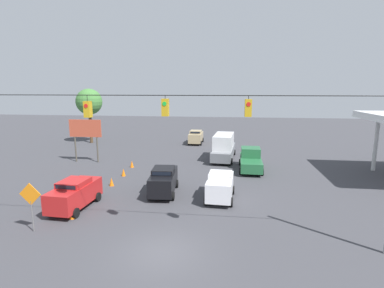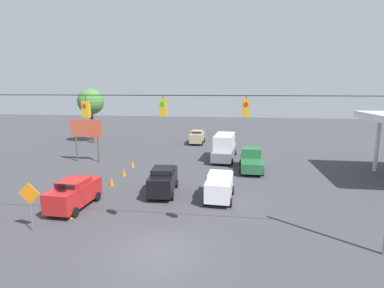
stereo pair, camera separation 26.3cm
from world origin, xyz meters
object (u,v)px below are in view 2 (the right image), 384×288
Objects in this scene: box_truck_grey_oncoming_deep at (224,147)px; work_zone_sign at (30,197)px; traffic_cone_second at (94,195)px; traffic_cone_nearest at (71,213)px; sedan_red_parked_shoulder at (74,193)px; sedan_black_withflow_mid at (163,180)px; traffic_cone_fifth at (132,164)px; roadside_billboard at (86,131)px; pickup_truck_green_oncoming_far at (251,160)px; tree_horizon_left at (91,102)px; overhead_signal_span at (164,145)px; sedan_white_crossing_near at (220,186)px; traffic_cone_third at (112,181)px; sedan_tan_withflow_deep at (197,137)px; traffic_cone_fourth at (124,172)px.

work_zone_sign is (10.23, 18.79, 0.57)m from box_truck_grey_oncoming_deep.
traffic_cone_nearest is at bearing 91.34° from traffic_cone_second.
sedan_red_parked_shoulder is 18.09m from box_truck_grey_oncoming_deep.
sedan_black_withflow_mid is 8.60m from traffic_cone_fifth.
pickup_truck_green_oncoming_far is at bearing 176.68° from roadside_billboard.
traffic_cone_fifth is at bearing 163.66° from roadside_billboard.
box_truck_grey_oncoming_deep is 21.55m from tree_horizon_left.
sedan_red_parked_shoulder is at bearing -26.11° from overhead_signal_span.
box_truck_grey_oncoming_deep is at bearing -118.56° from work_zone_sign.
traffic_cone_nearest is at bearing 112.80° from roadside_billboard.
sedan_white_crossing_near is 9.98m from sedan_red_parked_shoulder.
sedan_red_parked_shoulder is 6.46× the size of traffic_cone_third.
sedan_black_withflow_mid is at bearing 140.20° from roadside_billboard.
sedan_white_crossing_near is 12.04m from work_zone_sign.
sedan_black_withflow_mid is at bearing -157.42° from traffic_cone_second.
box_truck_grey_oncoming_deep reaches higher than traffic_cone_second.
sedan_black_withflow_mid is 1.07× the size of sedan_tan_withflow_deep.
traffic_cone_fourth is 11.22m from work_zone_sign.
traffic_cone_third is at bearing -98.73° from work_zone_sign.
sedan_red_parked_shoulder is 4.85m from traffic_cone_third.
sedan_white_crossing_near is 5.64× the size of traffic_cone_fourth.
work_zone_sign is at bearing 77.81° from sedan_tan_withflow_deep.
pickup_truck_green_oncoming_far is 15.01m from sedan_tan_withflow_deep.
traffic_cone_second is 5.98m from traffic_cone_fourth.
traffic_cone_second is at bearing -37.97° from overhead_signal_span.
overhead_signal_span is at bearing 153.89° from sedan_red_parked_shoulder.
traffic_cone_second is 12.47m from roadside_billboard.
sedan_tan_withflow_deep is 17.66m from traffic_cone_fourth.
tree_horizon_left is at bearing -50.89° from traffic_cone_fifth.
traffic_cone_fifth is 17.32m from tree_horizon_left.
traffic_cone_nearest is 0.15× the size of roadside_billboard.
traffic_cone_third is at bearing 28.96° from pickup_truck_green_oncoming_far.
box_truck_grey_oncoming_deep is 11.91m from traffic_cone_fourth.
sedan_red_parked_shoulder is at bearing 113.08° from tree_horizon_left.
sedan_red_parked_shoulder is 25.15m from sedan_tan_withflow_deep.
traffic_cone_third is 0.24× the size of work_zone_sign.
traffic_cone_second is (0.07, -3.18, 0.00)m from traffic_cone_nearest.
traffic_cone_fourth is 19.76m from tree_horizon_left.
pickup_truck_green_oncoming_far reaches higher than sedan_tan_withflow_deep.
sedan_black_withflow_mid is (4.31, 11.80, -0.37)m from box_truck_grey_oncoming_deep.
sedan_red_parked_shoulder is at bearing 87.84° from traffic_cone_fifth.
traffic_cone_fourth is at bearing 40.93° from box_truck_grey_oncoming_deep.
box_truck_grey_oncoming_deep is at bearing -89.95° from sedan_white_crossing_near.
tree_horizon_left is at bearing 4.60° from sedan_tan_withflow_deep.
traffic_cone_third is 0.15× the size of roadside_billboard.
sedan_red_parked_shoulder is 25.83m from tree_horizon_left.
traffic_cone_nearest is at bearing 47.70° from pickup_truck_green_oncoming_far.
sedan_white_crossing_near is 12.53m from box_truck_grey_oncoming_deep.
tree_horizon_left reaches higher than traffic_cone_fourth.
overhead_signal_span is 19.30m from box_truck_grey_oncoming_deep.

